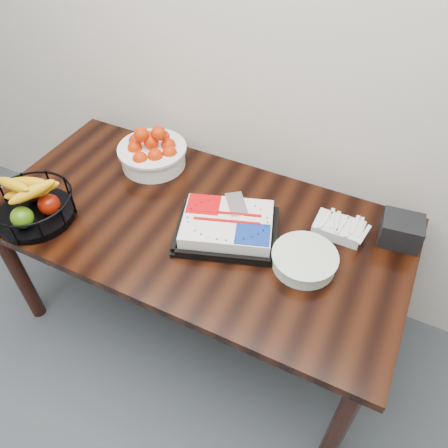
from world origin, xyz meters
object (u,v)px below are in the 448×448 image
at_px(cake_tray, 227,226).
at_px(tangerine_bowl, 152,149).
at_px(plate_stack, 304,260).
at_px(napkin_box, 401,230).
at_px(fruit_basket, 32,204).
at_px(table, 196,234).

bearing_deg(cake_tray, tangerine_bowl, 153.74).
height_order(cake_tray, tangerine_bowl, tangerine_bowl).
distance_m(cake_tray, tangerine_bowl, 0.59).
bearing_deg(plate_stack, tangerine_bowl, 161.79).
bearing_deg(napkin_box, fruit_basket, -158.79).
relative_size(fruit_basket, napkin_box, 2.21).
bearing_deg(fruit_basket, table, 24.88).
bearing_deg(tangerine_bowl, cake_tray, -26.26).
relative_size(table, plate_stack, 7.07).
distance_m(cake_tray, plate_stack, 0.34).
distance_m(table, fruit_basket, 0.70).
relative_size(fruit_basket, plate_stack, 1.37).
bearing_deg(plate_stack, fruit_basket, -167.20).
relative_size(tangerine_bowl, plate_stack, 1.29).
bearing_deg(napkin_box, table, -161.75).
xyz_separation_m(cake_tray, plate_stack, (0.34, -0.03, -0.01)).
height_order(fruit_basket, napkin_box, fruit_basket).
height_order(table, tangerine_bowl, tangerine_bowl).
xyz_separation_m(table, fruit_basket, (-0.62, -0.29, 0.16)).
relative_size(cake_tray, napkin_box, 3.16).
xyz_separation_m(fruit_basket, plate_stack, (1.12, 0.25, -0.05)).
height_order(tangerine_bowl, plate_stack, tangerine_bowl).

